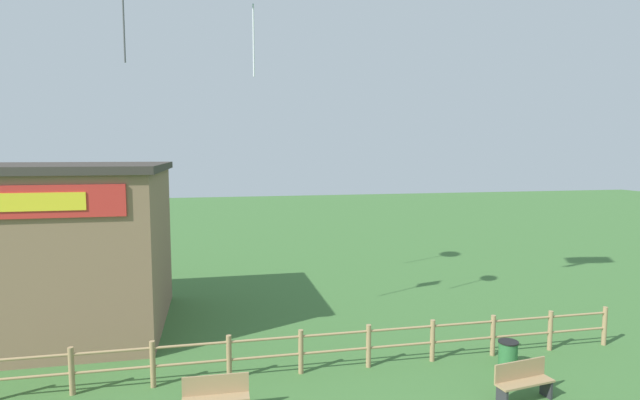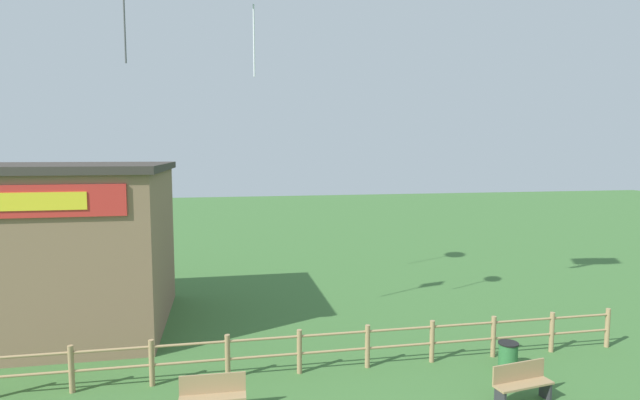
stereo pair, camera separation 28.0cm
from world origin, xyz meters
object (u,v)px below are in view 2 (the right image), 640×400
object	(u,v)px
seaside_building	(36,247)
park_bench_near_fence	(522,382)
park_bench_by_building	(213,395)
trash_bin	(508,356)

from	to	relation	value
seaside_building	park_bench_near_fence	world-z (taller)	seaside_building
park_bench_near_fence	park_bench_by_building	xyz separation A→B (m)	(-7.26, 0.76, 0.00)
park_bench_near_fence	park_bench_by_building	world-z (taller)	same
seaside_building	trash_bin	world-z (taller)	seaside_building
seaside_building	park_bench_by_building	xyz separation A→B (m)	(5.85, -6.82, -2.31)
park_bench_by_building	trash_bin	distance (m)	7.99
park_bench_by_building	trash_bin	bearing A→B (deg)	6.62
seaside_building	park_bench_near_fence	bearing A→B (deg)	-30.03
park_bench_by_building	trash_bin	size ratio (longest dim) A/B	1.94
trash_bin	park_bench_near_fence	bearing A→B (deg)	-111.95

